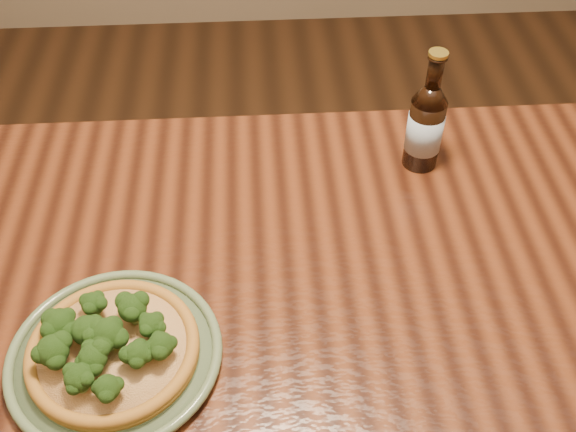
{
  "coord_description": "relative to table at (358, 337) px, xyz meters",
  "views": [
    {
      "loc": [
        -0.15,
        -0.49,
        1.53
      ],
      "look_at": [
        -0.1,
        0.21,
        0.82
      ],
      "focal_mm": 42.0,
      "sensor_mm": 36.0,
      "label": 1
    }
  ],
  "objects": [
    {
      "name": "table",
      "position": [
        0.0,
        0.0,
        0.0
      ],
      "size": [
        1.6,
        0.9,
        0.75
      ],
      "color": "#4E2310",
      "rests_on": "ground"
    },
    {
      "name": "plate",
      "position": [
        -0.34,
        -0.08,
        0.1
      ],
      "size": [
        0.29,
        0.29,
        0.02
      ],
      "rotation": [
        0.0,
        0.0,
        -0.03
      ],
      "color": "#5A6D4B",
      "rests_on": "table"
    },
    {
      "name": "pizza",
      "position": [
        -0.35,
        -0.08,
        0.12
      ],
      "size": [
        0.23,
        0.23,
        0.07
      ],
      "rotation": [
        0.0,
        0.0,
        -0.11
      ],
      "color": "#A97026",
      "rests_on": "plate"
    },
    {
      "name": "beer_bottle",
      "position": [
        0.14,
        0.3,
        0.18
      ],
      "size": [
        0.06,
        0.06,
        0.22
      ],
      "rotation": [
        0.0,
        0.0,
        -0.28
      ],
      "color": "black",
      "rests_on": "table"
    }
  ]
}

